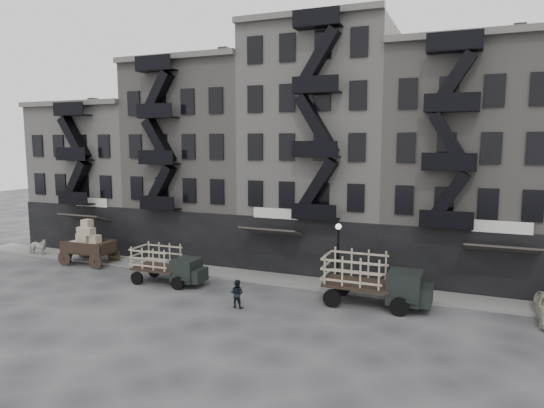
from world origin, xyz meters
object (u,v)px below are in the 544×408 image
at_px(horse, 37,247).
at_px(stake_truck_west, 167,262).
at_px(wagon, 87,239).
at_px(pedestrian_west, 68,252).
at_px(stake_truck_east, 373,277).
at_px(pedestrian_mid, 237,294).

relative_size(horse, stake_truck_west, 0.36).
height_order(wagon, stake_truck_west, wagon).
bearing_deg(pedestrian_west, wagon, -43.99).
relative_size(horse, stake_truck_east, 0.30).
xyz_separation_m(pedestrian_west, pedestrian_mid, (16.29, -4.11, -0.07)).
bearing_deg(pedestrian_west, stake_truck_west, -62.47).
height_order(horse, stake_truck_west, stake_truck_west).
xyz_separation_m(stake_truck_east, pedestrian_mid, (-6.91, -3.19, -0.88)).
bearing_deg(pedestrian_mid, stake_truck_west, -21.83).
distance_m(stake_truck_east, pedestrian_west, 23.23).
distance_m(pedestrian_west, pedestrian_mid, 16.80).
distance_m(horse, stake_truck_west, 14.10).
bearing_deg(pedestrian_mid, wagon, -17.19).
distance_m(stake_truck_west, pedestrian_west, 10.21).
bearing_deg(pedestrian_west, stake_truck_east, -55.24).
height_order(wagon, pedestrian_mid, wagon).
distance_m(stake_truck_west, stake_truck_east, 13.16).
bearing_deg(horse, wagon, -107.58).
height_order(wagon, stake_truck_east, wagon).
distance_m(wagon, pedestrian_mid, 15.31).
xyz_separation_m(wagon, stake_truck_east, (21.54, -1.18, -0.24)).
bearing_deg(stake_truck_east, stake_truck_west, -176.53).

